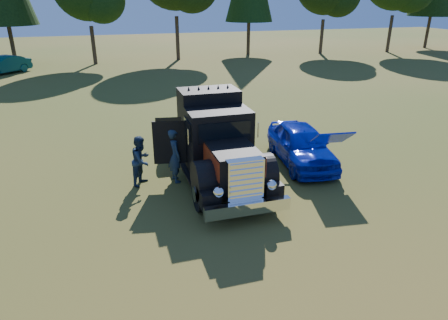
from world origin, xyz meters
The scene contains 6 objects.
ground centered at (0.00, 0.00, 0.00)m, with size 120.00×120.00×0.00m, color #314D16.
diamond_t_truck centered at (0.09, 1.81, 1.28)m, with size 3.37×7.16×3.00m.
hotrod_coupe centered at (3.61, 2.22, 0.75)m, with size 2.25×4.53×1.89m.
spectator_near centered at (-1.31, 1.98, 0.96)m, with size 0.70×0.46×1.92m, color #1C2842.
spectator_far centered at (-2.44, 2.09, 0.86)m, with size 0.84×0.65×1.72m, color #22284F.
distant_teal_car centered at (-11.19, 26.47, 0.71)m, with size 1.50×4.32×1.42m, color #0A363E.
Camera 1 is at (-3.32, -10.65, 6.03)m, focal length 32.00 mm.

